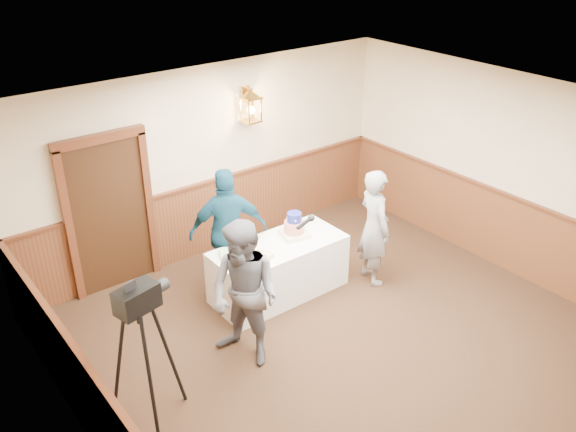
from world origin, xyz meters
The scene contains 10 objects.
ground centered at (0.00, 0.00, 0.00)m, with size 7.00×7.00×0.00m, color #311E13.
room_shell centered at (-0.05, 0.45, 1.52)m, with size 6.02×7.02×2.81m.
display_table centered at (0.02, 1.90, 0.38)m, with size 1.80×0.80×0.75m, color white.
tiered_cake centered at (0.31, 1.95, 0.89)m, with size 0.40×0.40×0.35m.
sheet_cake_yellow centered at (-0.40, 1.75, 0.78)m, with size 0.31×0.24×0.06m, color #E0E086.
sheet_cake_green centered at (-0.62, 2.02, 0.78)m, with size 0.30×0.24×0.07m, color #B4DC9B.
interviewer centered at (-1.08, 1.06, 0.88)m, with size 1.60×1.02×1.76m.
baker centered at (1.23, 1.38, 0.83)m, with size 0.60×0.40×1.65m, color gray.
assistant_p centered at (-0.43, 2.41, 0.88)m, with size 1.03×0.43×1.76m, color navy.
tv_camera_rig centered at (-2.40, 0.81, 0.74)m, with size 0.65×0.60×1.65m.
Camera 1 is at (-4.10, -3.62, 4.71)m, focal length 38.00 mm.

